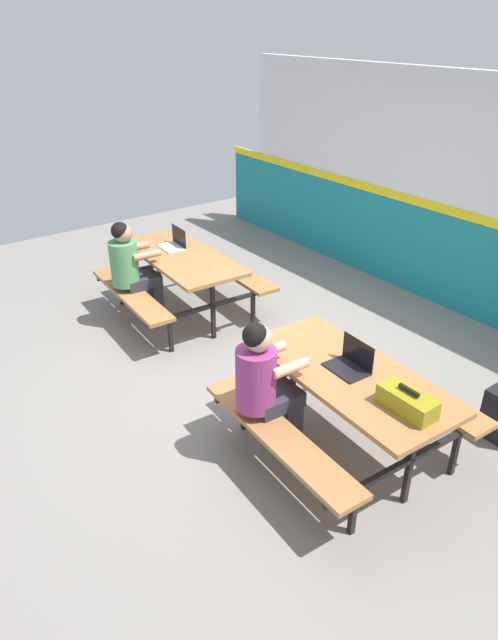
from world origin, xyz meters
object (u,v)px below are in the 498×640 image
Objects in this scene: student_further at (265,380)px; laptop_silver at (174,243)px; toolbox_grey at (407,402)px; picnic_table_left at (183,269)px; picnic_table_right at (347,391)px; laptop_dark at (350,363)px; student_nearer at (132,266)px.

student_further is 3.64× the size of laptop_silver.
student_further is at bearing -16.34° from laptop_silver.
toolbox_grey is (3.58, -0.28, 0.02)m from laptop_silver.
laptop_silver is (-0.26, 0.05, 0.21)m from picnic_table_left.
picnic_table_right is (2.77, -0.20, 0.00)m from picnic_table_left.
laptop_dark is at bearing 130.21° from picnic_table_right.
laptop_silver is (-3.03, 0.25, 0.21)m from picnic_table_right.
picnic_table_right is at bearing -49.79° from laptop_dark.
laptop_dark is at bearing 7.73° from student_nearer.
laptop_silver is at bearing 175.24° from picnic_table_right.
picnic_table_left is 2.75m from laptop_dark.
picnic_table_left is 0.34m from laptop_silver.
laptop_silver is (-0.13, 0.60, 0.08)m from student_nearer.
laptop_dark is 0.59m from toolbox_grey.
picnic_table_right is at bearing -4.76° from laptop_silver.
picnic_table_right is 2.92m from student_nearer.
laptop_dark reaches higher than toolbox_grey.
student_nearer is at bearing -77.65° from laptop_silver.
picnic_table_left is 1.42× the size of student_further.
picnic_table_left is 1.42× the size of student_nearer.
laptop_silver reaches higher than picnic_table_left.
student_further reaches higher than laptop_silver.
picnic_table_left is 1.00× the size of picnic_table_right.
student_nearer reaches higher than picnic_table_left.
student_nearer reaches higher than toolbox_grey.
student_further is at bearing -116.91° from laptop_dark.
picnic_table_right is 4.29× the size of toolbox_grey.
student_further reaches higher than laptop_dark.
picnic_table_left is 0.58m from student_nearer.
picnic_table_right is 3.05m from laptop_silver.
student_nearer is at bearing 175.77° from student_further.
laptop_silver is at bearing 163.66° from student_further.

